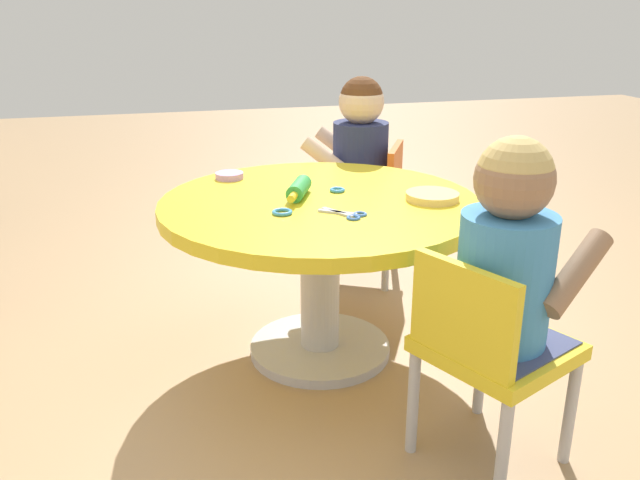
# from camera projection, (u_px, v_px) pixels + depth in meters

# --- Properties ---
(ground_plane) EXTENTS (10.00, 10.00, 0.00)m
(ground_plane) POSITION_uv_depth(u_px,v_px,m) (320.00, 352.00, 2.09)
(ground_plane) COLOR tan
(craft_table) EXTENTS (0.94, 0.94, 0.50)m
(craft_table) POSITION_uv_depth(u_px,v_px,m) (320.00, 236.00, 1.96)
(craft_table) COLOR silver
(craft_table) RESTS_ON ground
(child_chair_left) EXTENTS (0.40, 0.40, 0.54)m
(child_chair_left) POSITION_uv_depth(u_px,v_px,m) (488.00, 349.00, 1.49)
(child_chair_left) COLOR #B7B7BC
(child_chair_left) RESTS_ON ground
(seated_child_left) EXTENTS (0.39, 0.43, 0.51)m
(seated_child_left) POSITION_uv_depth(u_px,v_px,m) (508.00, 252.00, 1.44)
(seated_child_left) COLOR #3F4772
(seated_child_left) RESTS_ON ground
(child_chair_right) EXTENTS (0.41, 0.41, 0.54)m
(child_chair_right) POSITION_uv_depth(u_px,v_px,m) (368.00, 203.00, 2.57)
(child_chair_right) COLOR #B7B7BC
(child_chair_right) RESTS_ON ground
(seated_child_right) EXTENTS (0.40, 0.43, 0.51)m
(seated_child_right) POSITION_uv_depth(u_px,v_px,m) (359.00, 145.00, 2.50)
(seated_child_right) COLOR #3F4772
(seated_child_right) RESTS_ON ground
(rolling_pin) EXTENTS (0.22, 0.11, 0.05)m
(rolling_pin) POSITION_uv_depth(u_px,v_px,m) (299.00, 189.00, 1.94)
(rolling_pin) COLOR green
(rolling_pin) RESTS_ON craft_table
(craft_scissors) EXTENTS (0.13, 0.13, 0.01)m
(craft_scissors) POSITION_uv_depth(u_px,v_px,m) (348.00, 214.00, 1.77)
(craft_scissors) COLOR silver
(craft_scissors) RESTS_ON craft_table
(playdough_blob_0) EXTENTS (0.09, 0.09, 0.02)m
(playdough_blob_0) POSITION_uv_depth(u_px,v_px,m) (229.00, 176.00, 2.14)
(playdough_blob_0) COLOR #CC99E5
(playdough_blob_0) RESTS_ON craft_table
(playdough_blob_1) EXTENTS (0.15, 0.15, 0.02)m
(playdough_blob_1) POSITION_uv_depth(u_px,v_px,m) (432.00, 196.00, 1.91)
(playdough_blob_1) COLOR #F2CC72
(playdough_blob_1) RESTS_ON craft_table
(cookie_cutter_0) EXTENTS (0.06, 0.06, 0.01)m
(cookie_cutter_0) POSITION_uv_depth(u_px,v_px,m) (282.00, 212.00, 1.79)
(cookie_cutter_0) COLOR #3F99D8
(cookie_cutter_0) RESTS_ON craft_table
(cookie_cutter_1) EXTENTS (0.05, 0.05, 0.01)m
(cookie_cutter_1) POSITION_uv_depth(u_px,v_px,m) (337.00, 190.00, 2.00)
(cookie_cutter_1) COLOR #3F99D8
(cookie_cutter_1) RESTS_ON craft_table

